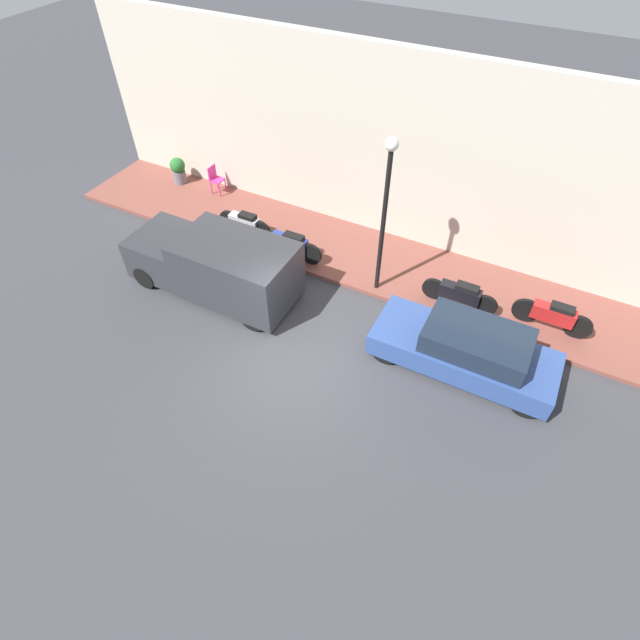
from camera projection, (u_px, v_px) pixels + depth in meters
ground_plane at (292, 362)px, 12.09m from camera, size 60.00×60.00×0.00m
sidewalk at (365, 258)px, 14.76m from camera, size 2.76×19.81×0.12m
building_facade at (394, 152)px, 13.79m from camera, size 0.30×19.81×5.44m
parked_car at (467, 350)px, 11.55m from camera, size 1.61×4.25×1.29m
delivery_van at (215, 264)px, 13.25m from camera, size 1.86×4.69×1.77m
motorcycle_black at (460, 294)px, 12.98m from camera, size 0.30×2.00×0.76m
scooter_silver at (245, 223)px, 15.16m from camera, size 0.30×1.82×0.77m
motorcycle_blue at (290, 244)px, 14.41m from camera, size 0.30×2.06×0.81m
motorcycle_red at (553, 315)px, 12.39m from camera, size 0.30×1.94×0.82m
streetlamp at (386, 199)px, 11.80m from camera, size 0.32×0.32×4.32m
potted_plant at (178, 170)px, 17.26m from camera, size 0.52×0.52×0.91m
cafe_chair at (215, 178)px, 16.76m from camera, size 0.40×0.40×0.95m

